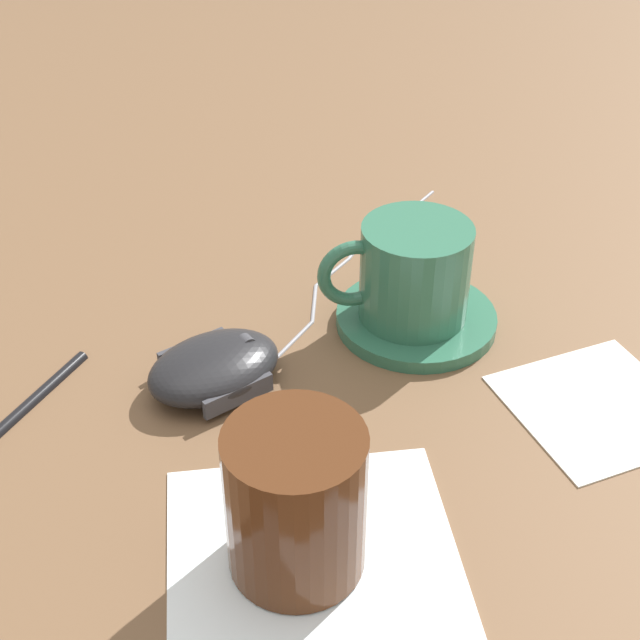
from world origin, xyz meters
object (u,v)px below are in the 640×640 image
at_px(coffee_cup, 412,272).
at_px(pen, 15,412).
at_px(computer_mouse, 214,367).
at_px(drinking_glass, 296,501).
at_px(saucer, 416,319).

distance_m(coffee_cup, pen, 0.29).
distance_m(coffee_cup, computer_mouse, 0.16).
height_order(coffee_cup, pen, coffee_cup).
xyz_separation_m(coffee_cup, computer_mouse, (0.02, 0.16, -0.03)).
relative_size(coffee_cup, drinking_glass, 1.20).
bearing_deg(coffee_cup, drinking_glass, 125.87).
bearing_deg(pen, coffee_cup, -103.34).
xyz_separation_m(saucer, drinking_glass, (-0.14, 0.20, 0.04)).
distance_m(computer_mouse, drinking_glass, 0.17).
distance_m(saucer, coffee_cup, 0.04).
bearing_deg(coffee_cup, pen, 76.66).
bearing_deg(saucer, coffee_cup, 64.17).
bearing_deg(computer_mouse, drinking_glass, 167.05).
bearing_deg(computer_mouse, pen, 70.16).
xyz_separation_m(drinking_glass, pen, (0.21, 0.09, -0.04)).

